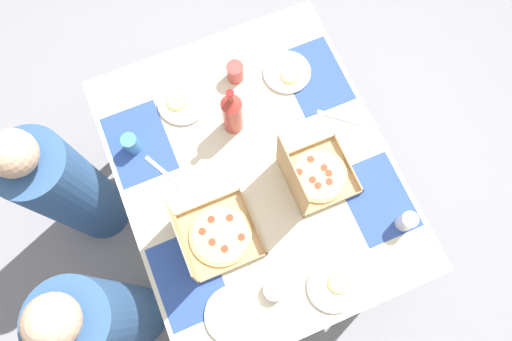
{
  "coord_description": "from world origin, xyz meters",
  "views": [
    {
      "loc": [
        -0.53,
        0.22,
        2.65
      ],
      "look_at": [
        0.0,
        0.0,
        0.74
      ],
      "focal_mm": 31.78,
      "sensor_mm": 36.0,
      "label": 1
    }
  ],
  "objects_px": {
    "plate_far_left": "(287,73)",
    "cup_dark": "(406,221)",
    "cup_red": "(131,144)",
    "cup_clear_left": "(235,72)",
    "plate_near_left": "(182,102)",
    "plate_far_right": "(233,315)",
    "diner_right_seat": "(70,190)",
    "diner_left_seat": "(108,318)",
    "pizza_box_corner_right": "(313,176)",
    "pizza_box_edge_far": "(212,237)",
    "soda_bottle": "(232,113)",
    "plate_middle": "(333,286)",
    "condiment_bowl": "(274,290)"
  },
  "relations": [
    {
      "from": "pizza_box_corner_right",
      "to": "soda_bottle",
      "type": "xyz_separation_m",
      "value": [
        0.37,
        0.22,
        0.08
      ]
    },
    {
      "from": "soda_bottle",
      "to": "diner_left_seat",
      "type": "relative_size",
      "value": 0.27
    },
    {
      "from": "pizza_box_edge_far",
      "to": "plate_middle",
      "type": "height_order",
      "value": "pizza_box_edge_far"
    },
    {
      "from": "plate_far_left",
      "to": "plate_near_left",
      "type": "xyz_separation_m",
      "value": [
        0.05,
        0.51,
        0.0
      ]
    },
    {
      "from": "pizza_box_corner_right",
      "to": "pizza_box_edge_far",
      "type": "distance_m",
      "value": 0.5
    },
    {
      "from": "cup_dark",
      "to": "pizza_box_edge_far",
      "type": "bearing_deg",
      "value": 71.66
    },
    {
      "from": "cup_clear_left",
      "to": "plate_far_right",
      "type": "bearing_deg",
      "value": 157.48
    },
    {
      "from": "plate_far_right",
      "to": "cup_dark",
      "type": "height_order",
      "value": "cup_dark"
    },
    {
      "from": "pizza_box_corner_right",
      "to": "condiment_bowl",
      "type": "xyz_separation_m",
      "value": [
        -0.37,
        0.34,
        -0.03
      ]
    },
    {
      "from": "plate_far_right",
      "to": "diner_right_seat",
      "type": "height_order",
      "value": "diner_right_seat"
    },
    {
      "from": "pizza_box_edge_far",
      "to": "plate_near_left",
      "type": "bearing_deg",
      "value": -8.42
    },
    {
      "from": "pizza_box_edge_far",
      "to": "cup_red",
      "type": "relative_size",
      "value": 3.29
    },
    {
      "from": "cup_red",
      "to": "diner_right_seat",
      "type": "xyz_separation_m",
      "value": [
        0.01,
        0.38,
        -0.27
      ]
    },
    {
      "from": "pizza_box_edge_far",
      "to": "condiment_bowl",
      "type": "xyz_separation_m",
      "value": [
        -0.29,
        -0.15,
        -0.03
      ]
    },
    {
      "from": "pizza_box_edge_far",
      "to": "cup_dark",
      "type": "bearing_deg",
      "value": -108.34
    },
    {
      "from": "plate_far_right",
      "to": "cup_clear_left",
      "type": "relative_size",
      "value": 2.38
    },
    {
      "from": "pizza_box_corner_right",
      "to": "pizza_box_edge_far",
      "type": "xyz_separation_m",
      "value": [
        -0.08,
        0.49,
        0.0
      ]
    },
    {
      "from": "plate_middle",
      "to": "soda_bottle",
      "type": "xyz_separation_m",
      "value": [
        0.82,
        0.11,
        0.12
      ]
    },
    {
      "from": "diner_right_seat",
      "to": "plate_far_right",
      "type": "bearing_deg",
      "value": -148.06
    },
    {
      "from": "condiment_bowl",
      "to": "pizza_box_edge_far",
      "type": "bearing_deg",
      "value": 27.2
    },
    {
      "from": "soda_bottle",
      "to": "cup_red",
      "type": "height_order",
      "value": "soda_bottle"
    },
    {
      "from": "pizza_box_edge_far",
      "to": "pizza_box_corner_right",
      "type": "bearing_deg",
      "value": -81.2
    },
    {
      "from": "cup_dark",
      "to": "diner_right_seat",
      "type": "relative_size",
      "value": 0.09
    },
    {
      "from": "cup_clear_left",
      "to": "pizza_box_edge_far",
      "type": "bearing_deg",
      "value": 150.95
    },
    {
      "from": "cup_clear_left",
      "to": "plate_near_left",
      "type": "bearing_deg",
      "value": 96.02
    },
    {
      "from": "plate_far_left",
      "to": "diner_left_seat",
      "type": "xyz_separation_m",
      "value": [
        -0.7,
        1.17,
        -0.2
      ]
    },
    {
      "from": "cup_clear_left",
      "to": "diner_left_seat",
      "type": "xyz_separation_m",
      "value": [
        -0.78,
        0.94,
        -0.24
      ]
    },
    {
      "from": "plate_far_left",
      "to": "cup_dark",
      "type": "bearing_deg",
      "value": -169.06
    },
    {
      "from": "pizza_box_corner_right",
      "to": "cup_red",
      "type": "bearing_deg",
      "value": 56.79
    },
    {
      "from": "soda_bottle",
      "to": "plate_near_left",
      "type": "bearing_deg",
      "value": 42.75
    },
    {
      "from": "plate_near_left",
      "to": "cup_red",
      "type": "distance_m",
      "value": 0.3
    },
    {
      "from": "pizza_box_edge_far",
      "to": "plate_far_left",
      "type": "height_order",
      "value": "pizza_box_edge_far"
    },
    {
      "from": "soda_bottle",
      "to": "pizza_box_edge_far",
      "type": "bearing_deg",
      "value": 148.66
    },
    {
      "from": "soda_bottle",
      "to": "diner_left_seat",
      "type": "distance_m",
      "value": 1.06
    },
    {
      "from": "pizza_box_corner_right",
      "to": "diner_left_seat",
      "type": "height_order",
      "value": "diner_left_seat"
    },
    {
      "from": "plate_middle",
      "to": "condiment_bowl",
      "type": "bearing_deg",
      "value": 70.74
    },
    {
      "from": "cup_red",
      "to": "condiment_bowl",
      "type": "height_order",
      "value": "cup_red"
    },
    {
      "from": "cup_clear_left",
      "to": "pizza_box_corner_right",
      "type": "bearing_deg",
      "value": -168.37
    },
    {
      "from": "plate_far_right",
      "to": "cup_dark",
      "type": "relative_size",
      "value": 2.14
    },
    {
      "from": "plate_middle",
      "to": "soda_bottle",
      "type": "bearing_deg",
      "value": 7.35
    },
    {
      "from": "plate_middle",
      "to": "plate_far_left",
      "type": "bearing_deg",
      "value": -13.12
    },
    {
      "from": "pizza_box_edge_far",
      "to": "soda_bottle",
      "type": "distance_m",
      "value": 0.53
    },
    {
      "from": "plate_far_right",
      "to": "plate_near_left",
      "type": "relative_size",
      "value": 0.99
    },
    {
      "from": "diner_left_seat",
      "to": "pizza_box_edge_far",
      "type": "bearing_deg",
      "value": -78.55
    },
    {
      "from": "plate_far_left",
      "to": "plate_middle",
      "type": "height_order",
      "value": "same"
    },
    {
      "from": "condiment_bowl",
      "to": "pizza_box_corner_right",
      "type": "bearing_deg",
      "value": -42.75
    },
    {
      "from": "soda_bottle",
      "to": "diner_right_seat",
      "type": "distance_m",
      "value": 0.91
    },
    {
      "from": "plate_far_left",
      "to": "condiment_bowl",
      "type": "distance_m",
      "value": 0.99
    },
    {
      "from": "plate_far_right",
      "to": "diner_right_seat",
      "type": "xyz_separation_m",
      "value": [
        0.84,
        0.53,
        -0.23
      ]
    },
    {
      "from": "cup_dark",
      "to": "cup_red",
      "type": "bearing_deg",
      "value": 50.83
    }
  ]
}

